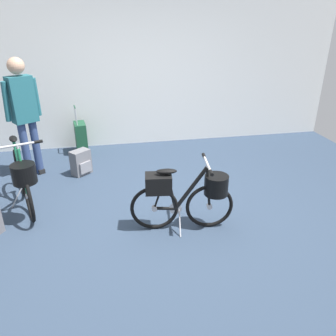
{
  "coord_description": "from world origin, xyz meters",
  "views": [
    {
      "loc": [
        -0.63,
        -3.26,
        2.18
      ],
      "look_at": [
        0.05,
        0.24,
        0.55
      ],
      "focal_mm": 35.36,
      "sensor_mm": 36.0,
      "label": 1
    }
  ],
  "objects_px": {
    "folding_bike_foreground": "(187,194)",
    "display_bike_left": "(23,179)",
    "rolling_suitcase": "(81,137)",
    "backpack_on_floor": "(81,163)",
    "visitor_near_wall": "(24,111)"
  },
  "relations": [
    {
      "from": "folding_bike_foreground",
      "to": "backpack_on_floor",
      "type": "bearing_deg",
      "value": 126.02
    },
    {
      "from": "display_bike_left",
      "to": "backpack_on_floor",
      "type": "xyz_separation_m",
      "value": [
        0.6,
        0.94,
        -0.25
      ]
    },
    {
      "from": "visitor_near_wall",
      "to": "backpack_on_floor",
      "type": "distance_m",
      "value": 1.07
    },
    {
      "from": "backpack_on_floor",
      "to": "display_bike_left",
      "type": "bearing_deg",
      "value": -122.7
    },
    {
      "from": "display_bike_left",
      "to": "rolling_suitcase",
      "type": "relative_size",
      "value": 1.55
    },
    {
      "from": "rolling_suitcase",
      "to": "backpack_on_floor",
      "type": "relative_size",
      "value": 2.2
    },
    {
      "from": "display_bike_left",
      "to": "visitor_near_wall",
      "type": "height_order",
      "value": "visitor_near_wall"
    },
    {
      "from": "backpack_on_floor",
      "to": "rolling_suitcase",
      "type": "bearing_deg",
      "value": 91.98
    },
    {
      "from": "display_bike_left",
      "to": "backpack_on_floor",
      "type": "relative_size",
      "value": 3.41
    },
    {
      "from": "folding_bike_foreground",
      "to": "visitor_near_wall",
      "type": "distance_m",
      "value": 2.68
    },
    {
      "from": "folding_bike_foreground",
      "to": "backpack_on_floor",
      "type": "distance_m",
      "value": 2.08
    },
    {
      "from": "folding_bike_foreground",
      "to": "display_bike_left",
      "type": "distance_m",
      "value": 1.96
    },
    {
      "from": "rolling_suitcase",
      "to": "backpack_on_floor",
      "type": "xyz_separation_m",
      "value": [
        0.03,
        -0.88,
        -0.1
      ]
    },
    {
      "from": "folding_bike_foreground",
      "to": "visitor_near_wall",
      "type": "xyz_separation_m",
      "value": [
        -1.92,
        1.79,
        0.56
      ]
    },
    {
      "from": "rolling_suitcase",
      "to": "display_bike_left",
      "type": "bearing_deg",
      "value": -107.45
    }
  ]
}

